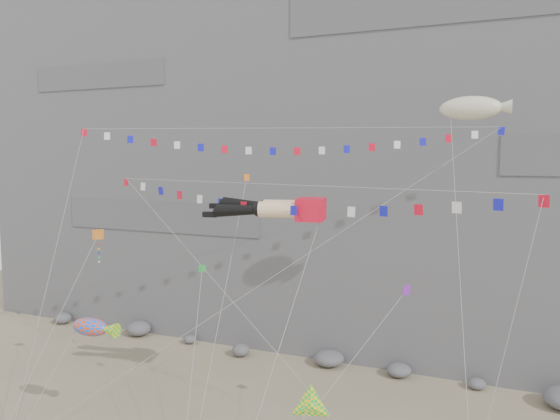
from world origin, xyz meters
name	(u,v)px	position (x,y,z in m)	size (l,w,h in m)	color
cliff	(375,90)	(0.00, 32.00, 25.00)	(80.00, 28.00, 50.00)	slate
talus_boulders	(329,359)	(0.00, 17.00, 0.60)	(60.00, 3.00, 1.20)	#5B5B60
legs_kite	(278,209)	(0.84, 3.95, 14.77)	(7.64, 14.05, 19.45)	red
flag_banner_upper	(285,128)	(-1.43, 10.52, 19.96)	(29.00, 19.00, 27.47)	red
flag_banner_lower	(281,185)	(1.46, 2.97, 16.29)	(27.58, 8.63, 20.17)	red
harlequin_kite	(98,236)	(-12.57, 3.28, 12.42)	(2.48, 8.78, 14.83)	red
fish_windsock	(90,327)	(-9.79, -0.73, 7.41)	(5.18, 4.59, 8.92)	#EC410C
delta_kite	(310,407)	(5.03, -1.58, 5.43)	(3.50, 7.52, 9.10)	yellow
blimp_windsock	(471,109)	(11.32, 10.40, 20.94)	(4.51, 13.65, 24.64)	beige
small_kite_a	(246,184)	(-3.52, 8.30, 16.01)	(3.59, 14.08, 21.44)	orange
small_kite_b	(405,293)	(8.56, 4.25, 10.26)	(7.68, 9.42, 15.22)	purple
small_kite_c	(202,273)	(-4.09, 3.16, 10.53)	(5.55, 11.52, 16.08)	green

